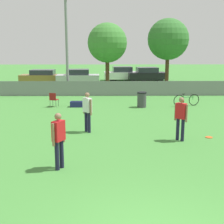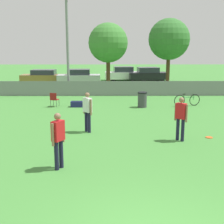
% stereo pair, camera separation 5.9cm
% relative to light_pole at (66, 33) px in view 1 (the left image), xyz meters
% --- Properties ---
extents(fence_backline, '(26.00, 0.07, 1.21)m').
position_rel_light_pole_xyz_m(fence_backline, '(3.98, -0.60, -4.06)').
color(fence_backline, gray).
rests_on(fence_backline, ground_plane).
extents(light_pole, '(0.90, 0.36, 7.73)m').
position_rel_light_pole_xyz_m(light_pole, '(0.00, 0.00, 0.00)').
color(light_pole, gray).
rests_on(light_pole, ground_plane).
extents(tree_near_pole, '(3.20, 3.20, 5.52)m').
position_rel_light_pole_xyz_m(tree_near_pole, '(3.02, 2.04, -0.71)').
color(tree_near_pole, '#4C331E').
rests_on(tree_near_pole, ground_plane).
extents(tree_far_right, '(3.49, 3.49, 5.97)m').
position_rel_light_pole_xyz_m(tree_far_right, '(8.17, 3.22, -0.40)').
color(tree_far_right, '#4C331E').
rests_on(tree_far_right, ground_plane).
extents(player_defender_red, '(0.44, 0.42, 1.72)m').
position_rel_light_pole_xyz_m(player_defender_red, '(5.89, -12.07, -3.62)').
color(player_defender_red, '#191933').
rests_on(player_defender_red, ground_plane).
extents(player_thrower_red, '(0.39, 0.48, 1.72)m').
position_rel_light_pole_xyz_m(player_thrower_red, '(1.61, -14.91, -3.62)').
color(player_thrower_red, '#191933').
rests_on(player_thrower_red, ground_plane).
extents(player_receiver_white, '(0.42, 0.44, 1.72)m').
position_rel_light_pole_xyz_m(player_receiver_white, '(2.20, -10.79, -3.62)').
color(player_receiver_white, '#191933').
rests_on(player_receiver_white, ground_plane).
extents(frisbee_disc, '(0.28, 0.28, 0.03)m').
position_rel_light_pole_xyz_m(frisbee_disc, '(7.17, -11.69, -4.60)').
color(frisbee_disc, '#E5591E').
rests_on(frisbee_disc, ground_plane).
extents(folding_chair_sideline, '(0.53, 0.53, 0.87)m').
position_rel_light_pole_xyz_m(folding_chair_sideline, '(-0.25, -5.00, -4.11)').
color(folding_chair_sideline, '#333338').
rests_on(folding_chair_sideline, ground_plane).
extents(bicycle_sideline, '(1.71, 0.59, 0.77)m').
position_rel_light_pole_xyz_m(bicycle_sideline, '(7.94, -4.80, -4.24)').
color(bicycle_sideline, black).
rests_on(bicycle_sideline, ground_plane).
extents(trash_bin, '(0.57, 0.57, 0.93)m').
position_rel_light_pole_xyz_m(trash_bin, '(5.12, -5.18, -4.14)').
color(trash_bin, '#3F3F44').
rests_on(trash_bin, ground_plane).
extents(gear_bag_sideline, '(0.75, 0.42, 0.36)m').
position_rel_light_pole_xyz_m(gear_bag_sideline, '(1.14, -5.03, -4.44)').
color(gear_bag_sideline, navy).
rests_on(gear_bag_sideline, ground_plane).
extents(parked_car_tan, '(4.51, 1.87, 1.35)m').
position_rel_light_pole_xyz_m(parked_car_tan, '(-3.50, 7.78, -3.95)').
color(parked_car_tan, black).
rests_on(parked_car_tan, ground_plane).
extents(parked_car_silver, '(4.23, 1.89, 1.46)m').
position_rel_light_pole_xyz_m(parked_car_silver, '(0.12, 6.88, -3.91)').
color(parked_car_silver, black).
rests_on(parked_car_silver, ground_plane).
extents(parked_car_white, '(4.05, 2.02, 1.48)m').
position_rel_light_pole_xyz_m(parked_car_white, '(4.63, 10.30, -3.91)').
color(parked_car_white, black).
rests_on(parked_car_white, ground_plane).
extents(parked_car_dark, '(4.34, 2.31, 1.45)m').
position_rel_light_pole_xyz_m(parked_car_dark, '(7.27, 9.79, -3.92)').
color(parked_car_dark, black).
rests_on(parked_car_dark, ground_plane).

